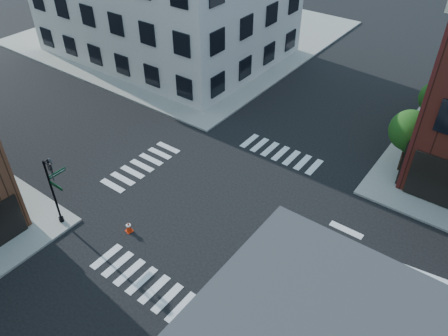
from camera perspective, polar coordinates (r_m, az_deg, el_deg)
ground at (r=27.13m, az=-0.19°, el=-5.06°), size 120.00×120.00×0.00m
sidewalk_nw at (r=52.76m, az=-5.04°, el=17.29°), size 30.00×30.00×0.15m
tree_near at (r=30.38m, az=23.19°, el=4.24°), size 2.69×2.69×4.49m
tree_far at (r=35.75m, az=25.97°, el=7.99°), size 2.43×2.43×4.07m
signal_pole at (r=26.01m, az=-21.37°, el=-2.12°), size 1.29×1.24×4.60m
box_truck at (r=21.63m, az=20.52°, el=-16.31°), size 7.57×3.18×3.35m
traffic_cone at (r=25.98m, az=-12.35°, el=-7.52°), size 0.47×0.47×0.72m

